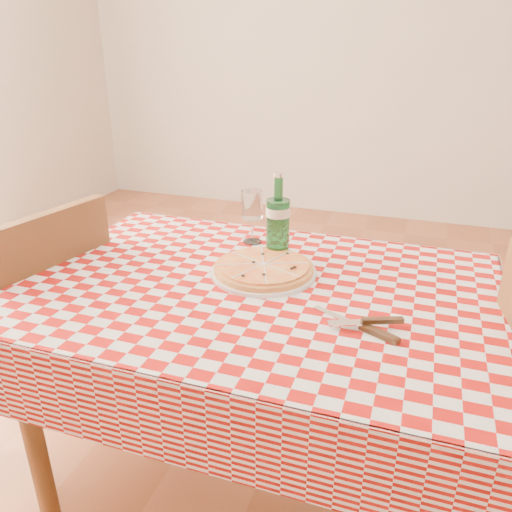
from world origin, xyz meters
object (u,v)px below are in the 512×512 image
(water_bottle, at_px, (278,216))
(pizza_plate, at_px, (264,267))
(chair_far, at_px, (45,320))
(dining_table, at_px, (256,316))
(wine_glass, at_px, (252,217))

(water_bottle, bearing_deg, pizza_plate, -90.19)
(chair_far, bearing_deg, pizza_plate, -160.10)
(chair_far, relative_size, water_bottle, 3.47)
(chair_far, xyz_separation_m, pizza_plate, (0.72, 0.11, 0.25))
(chair_far, relative_size, pizza_plate, 3.03)
(dining_table, xyz_separation_m, water_bottle, (-0.00, 0.21, 0.23))
(dining_table, xyz_separation_m, wine_glass, (-0.12, 0.30, 0.19))
(chair_far, xyz_separation_m, water_bottle, (0.72, 0.25, 0.36))
(dining_table, height_order, water_bottle, water_bottle)
(pizza_plate, bearing_deg, chair_far, -171.20)
(chair_far, xyz_separation_m, wine_glass, (0.61, 0.33, 0.32))
(pizza_plate, bearing_deg, water_bottle, 89.81)
(dining_table, distance_m, wine_glass, 0.37)
(wine_glass, bearing_deg, chair_far, -151.33)
(pizza_plate, bearing_deg, dining_table, -87.88)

